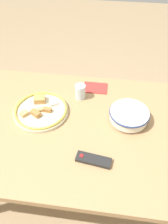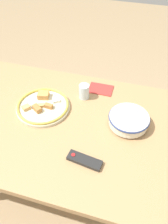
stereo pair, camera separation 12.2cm
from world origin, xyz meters
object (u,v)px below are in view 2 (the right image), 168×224
food_plate (43,106)px  tv_remote (84,160)px  noodle_bowl (129,120)px  drinking_glass (84,91)px

food_plate → tv_remote: 0.44m
noodle_bowl → food_plate: bearing=0.6°
food_plate → drinking_glass: bearing=-142.7°
food_plate → tv_remote: bearing=139.8°
food_plate → drinking_glass: size_ratio=3.38×
tv_remote → food_plate: bearing=57.7°
tv_remote → drinking_glass: size_ratio=1.88×
noodle_bowl → drinking_glass: 0.33m
food_plate → tv_remote: size_ratio=1.80×
food_plate → drinking_glass: (-0.21, -0.16, 0.03)m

